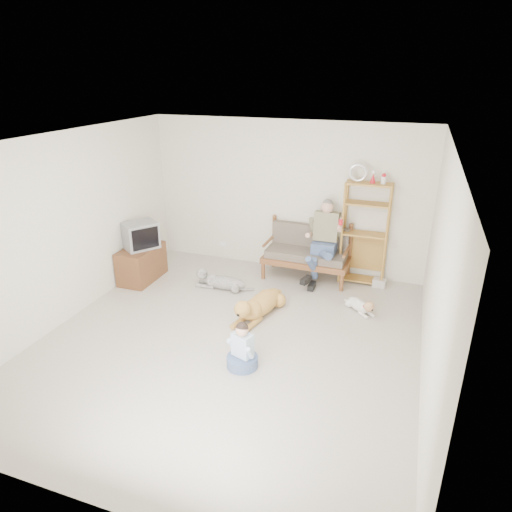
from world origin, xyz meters
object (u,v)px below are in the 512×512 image
at_px(etagere, 365,233).
at_px(golden_retriever, 258,305).
at_px(loveseat, 307,251).
at_px(tv_stand, 141,263).

bearing_deg(etagere, golden_retriever, -126.51).
height_order(loveseat, golden_retriever, loveseat).
relative_size(etagere, golden_retriever, 1.46).
height_order(tv_stand, golden_retriever, tv_stand).
bearing_deg(etagere, tv_stand, -161.97).
bearing_deg(tv_stand, etagere, 17.84).
bearing_deg(golden_retriever, tv_stand, 179.49).
bearing_deg(tv_stand, golden_retriever, -13.33).
relative_size(loveseat, etagere, 0.73).
bearing_deg(loveseat, tv_stand, -157.18).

